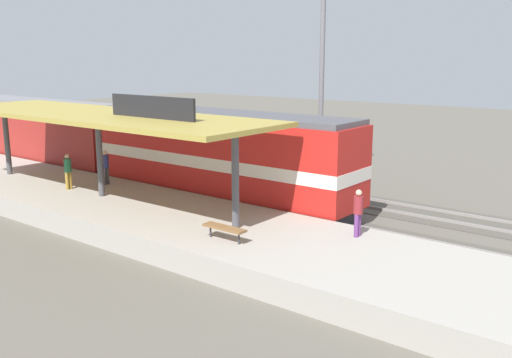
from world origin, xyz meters
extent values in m
plane|color=#5B564C|center=(2.00, 0.00, 0.00)|extent=(120.00, 120.00, 0.00)
cube|color=#4E4941|center=(0.00, 0.00, 0.02)|extent=(3.20, 110.00, 0.04)
cube|color=gray|center=(-0.72, 0.00, 0.08)|extent=(0.10, 110.00, 0.16)
cube|color=gray|center=(0.72, 0.00, 0.08)|extent=(0.10, 110.00, 0.16)
cube|color=#4E4941|center=(4.60, 0.00, 0.02)|extent=(3.20, 110.00, 0.04)
cube|color=gray|center=(3.88, 0.00, 0.08)|extent=(0.10, 110.00, 0.16)
cube|color=gray|center=(5.32, 0.00, 0.08)|extent=(0.10, 110.00, 0.16)
cube|color=#9E998E|center=(-4.60, 0.00, 0.45)|extent=(6.00, 44.00, 0.90)
cylinder|color=#47474C|center=(-4.60, -8.00, 2.70)|extent=(0.28, 0.28, 3.60)
cylinder|color=#47474C|center=(-4.60, 0.00, 2.70)|extent=(0.28, 0.28, 3.60)
cylinder|color=#47474C|center=(-4.60, 8.00, 2.70)|extent=(0.28, 0.28, 3.60)
cube|color=#A38E3D|center=(-4.60, 0.00, 4.60)|extent=(5.20, 18.00, 0.20)
cube|color=black|center=(-4.60, -3.60, 5.15)|extent=(0.12, 4.80, 0.90)
cylinder|color=#333338|center=(-6.00, -9.31, 1.11)|extent=(0.07, 0.07, 0.42)
cylinder|color=#333338|center=(-6.00, -8.01, 1.11)|extent=(0.07, 0.07, 0.42)
cube|color=brown|center=(-6.00, -8.66, 1.36)|extent=(0.44, 1.70, 0.08)
cube|color=#28282D|center=(0.00, -3.25, 0.51)|extent=(2.60, 13.60, 0.70)
cube|color=red|center=(0.00, -3.25, 2.61)|extent=(2.90, 14.40, 3.50)
cube|color=#4C4C51|center=(0.00, -3.25, 4.48)|extent=(2.78, 14.11, 0.24)
cube|color=silver|center=(0.00, -3.25, 2.35)|extent=(2.93, 14.43, 0.56)
cube|color=#28282D|center=(0.00, 14.75, 0.51)|extent=(2.60, 19.20, 0.70)
cube|color=maroon|center=(0.00, 14.75, 2.51)|extent=(2.90, 20.00, 3.30)
cube|color=slate|center=(0.00, 14.75, 4.28)|extent=(2.78, 19.60, 0.24)
cube|color=#28282D|center=(4.60, 4.83, 0.51)|extent=(2.50, 11.20, 0.70)
cube|color=brown|center=(4.60, 4.83, 2.16)|extent=(2.80, 12.00, 2.60)
cube|color=maroon|center=(4.60, 4.83, 3.58)|extent=(2.69, 11.76, 0.24)
cylinder|color=slate|center=(7.80, -4.00, 5.50)|extent=(0.28, 0.28, 11.00)
cylinder|color=#4C4C51|center=(-3.06, 1.78, 1.32)|extent=(0.16, 0.16, 0.84)
cylinder|color=#4C4C51|center=(-2.88, 1.78, 1.32)|extent=(0.16, 0.16, 0.84)
cylinder|color=navy|center=(-2.97, 1.78, 2.06)|extent=(0.34, 0.34, 0.64)
sphere|color=tan|center=(-2.97, 1.78, 2.50)|extent=(0.23, 0.23, 0.23)
cylinder|color=#663375|center=(-2.84, -12.08, 1.32)|extent=(0.16, 0.16, 0.84)
cylinder|color=#663375|center=(-2.66, -12.08, 1.32)|extent=(0.16, 0.16, 0.84)
cylinder|color=maroon|center=(-2.75, -12.08, 2.06)|extent=(0.34, 0.34, 0.64)
sphere|color=tan|center=(-2.75, -12.08, 2.50)|extent=(0.23, 0.23, 0.23)
cylinder|color=olive|center=(-4.82, 2.34, 1.32)|extent=(0.16, 0.16, 0.84)
cylinder|color=olive|center=(-4.64, 2.34, 1.32)|extent=(0.16, 0.16, 0.84)
cylinder|color=#23603D|center=(-4.73, 2.34, 2.06)|extent=(0.34, 0.34, 0.64)
sphere|color=tan|center=(-4.73, 2.34, 2.50)|extent=(0.23, 0.23, 0.23)
camera|label=1|loc=(-20.16, -21.09, 7.18)|focal=39.85mm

